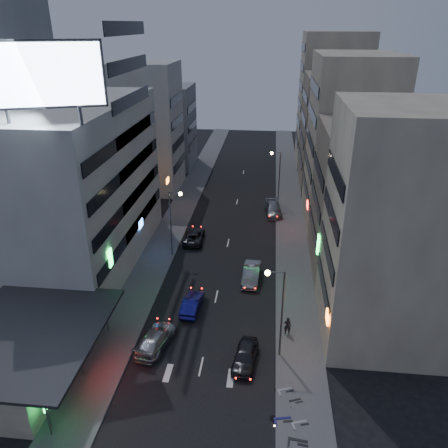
# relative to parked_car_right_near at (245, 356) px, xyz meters

# --- Properties ---
(ground) EXTENTS (180.00, 180.00, 0.00)m
(ground) POSITION_rel_parked_car_right_near_xyz_m (-3.52, -4.76, -0.75)
(ground) COLOR black
(ground) RESTS_ON ground
(sidewalk_left) EXTENTS (4.00, 120.00, 0.12)m
(sidewalk_left) POSITION_rel_parked_car_right_near_xyz_m (-11.52, 25.24, -0.69)
(sidewalk_left) COLOR #4C4C4F
(sidewalk_left) RESTS_ON ground
(sidewalk_right) EXTENTS (4.00, 120.00, 0.12)m
(sidewalk_right) POSITION_rel_parked_car_right_near_xyz_m (4.48, 25.24, -0.69)
(sidewalk_right) COLOR #4C4C4F
(sidewalk_right) RESTS_ON ground
(food_court) EXTENTS (11.00, 13.00, 3.88)m
(food_court) POSITION_rel_parked_car_right_near_xyz_m (-17.42, -2.76, 1.24)
(food_court) COLOR beige
(food_court) RESTS_ON ground
(white_building) EXTENTS (14.00, 24.00, 18.00)m
(white_building) POSITION_rel_parked_car_right_near_xyz_m (-20.52, 15.24, 8.25)
(white_building) COLOR beige
(white_building) RESTS_ON ground
(shophouse_near) EXTENTS (10.00, 11.00, 20.00)m
(shophouse_near) POSITION_rel_parked_car_right_near_xyz_m (11.48, 5.74, 9.25)
(shophouse_near) COLOR beige
(shophouse_near) RESTS_ON ground
(shophouse_mid) EXTENTS (11.00, 12.00, 16.00)m
(shophouse_mid) POSITION_rel_parked_car_right_near_xyz_m (11.98, 17.24, 7.25)
(shophouse_mid) COLOR gray
(shophouse_mid) RESTS_ON ground
(shophouse_far) EXTENTS (10.00, 14.00, 22.00)m
(shophouse_far) POSITION_rel_parked_car_right_near_xyz_m (11.48, 30.24, 10.25)
(shophouse_far) COLOR beige
(shophouse_far) RESTS_ON ground
(far_left_a) EXTENTS (11.00, 10.00, 20.00)m
(far_left_a) POSITION_rel_parked_car_right_near_xyz_m (-19.02, 40.24, 9.25)
(far_left_a) COLOR beige
(far_left_a) RESTS_ON ground
(far_left_b) EXTENTS (12.00, 10.00, 15.00)m
(far_left_b) POSITION_rel_parked_car_right_near_xyz_m (-19.52, 53.24, 6.75)
(far_left_b) COLOR gray
(far_left_b) RESTS_ON ground
(far_right_a) EXTENTS (11.00, 12.00, 18.00)m
(far_right_a) POSITION_rel_parked_car_right_near_xyz_m (11.98, 45.24, 8.25)
(far_right_a) COLOR gray
(far_right_a) RESTS_ON ground
(far_right_b) EXTENTS (12.00, 12.00, 24.00)m
(far_right_b) POSITION_rel_parked_car_right_near_xyz_m (12.48, 59.24, 11.25)
(far_right_b) COLOR beige
(far_right_b) RESTS_ON ground
(billboard) EXTENTS (9.52, 3.75, 6.20)m
(billboard) POSITION_rel_parked_car_right_near_xyz_m (-16.51, 5.21, 20.91)
(billboard) COLOR #595B60
(billboard) RESTS_ON white_building
(street_lamp_right_near) EXTENTS (1.60, 0.44, 8.02)m
(street_lamp_right_near) POSITION_rel_parked_car_right_near_xyz_m (2.39, 1.24, 4.62)
(street_lamp_right_near) COLOR #595B60
(street_lamp_right_near) RESTS_ON sidewalk_right
(street_lamp_left) EXTENTS (1.60, 0.44, 8.02)m
(street_lamp_left) POSITION_rel_parked_car_right_near_xyz_m (-9.42, 17.24, 4.62)
(street_lamp_left) COLOR #595B60
(street_lamp_left) RESTS_ON sidewalk_left
(street_lamp_right_far) EXTENTS (1.60, 0.44, 8.02)m
(street_lamp_right_far) POSITION_rel_parked_car_right_near_xyz_m (2.39, 35.24, 4.62)
(street_lamp_right_far) COLOR #595B60
(street_lamp_right_far) RESTS_ON sidewalk_right
(parked_car_right_near) EXTENTS (2.28, 4.56, 1.49)m
(parked_car_right_near) POSITION_rel_parked_car_right_near_xyz_m (0.00, 0.00, 0.00)
(parked_car_right_near) COLOR #26252A
(parked_car_right_near) RESTS_ON ground
(parked_car_right_mid) EXTENTS (1.95, 5.01, 1.63)m
(parked_car_right_mid) POSITION_rel_parked_car_right_near_xyz_m (-0.16, 12.71, 0.07)
(parked_car_right_mid) COLOR gray
(parked_car_right_mid) RESTS_ON ground
(parked_car_left) EXTENTS (2.68, 5.40, 1.47)m
(parked_car_left) POSITION_rel_parked_car_right_near_xyz_m (-7.92, 21.26, -0.01)
(parked_car_left) COLOR black
(parked_car_left) RESTS_ON ground
(parked_car_right_far) EXTENTS (2.87, 5.64, 1.57)m
(parked_car_right_far) POSITION_rel_parked_car_right_near_xyz_m (2.08, 31.00, 0.04)
(parked_car_right_far) COLOR gray
(parked_car_right_far) RESTS_ON ground
(road_car_blue) EXTENTS (1.78, 4.49, 1.45)m
(road_car_blue) POSITION_rel_parked_car_right_near_xyz_m (-5.55, 6.72, -0.02)
(road_car_blue) COLOR navy
(road_car_blue) RESTS_ON ground
(road_car_silver) EXTENTS (3.14, 5.61, 1.54)m
(road_car_silver) POSITION_rel_parked_car_right_near_xyz_m (-7.71, 1.27, 0.02)
(road_car_silver) COLOR #9A9DA1
(road_car_silver) RESTS_ON ground
(person) EXTENTS (0.67, 0.46, 1.76)m
(person) POSITION_rel_parked_car_right_near_xyz_m (3.47, 3.96, 0.25)
(person) COLOR black
(person) RESTS_ON sidewalk_right
(scooter_black_a) EXTENTS (0.88, 2.01, 1.19)m
(scooter_black_a) POSITION_rel_parked_car_right_near_xyz_m (4.64, -6.92, -0.03)
(scooter_black_a) COLOR black
(scooter_black_a) RESTS_ON sidewalk_right
(scooter_silver_a) EXTENTS (1.04, 1.77, 1.02)m
(scooter_silver_a) POSITION_rel_parked_car_right_near_xyz_m (4.63, -5.21, -0.11)
(scooter_silver_a) COLOR #A8ADB0
(scooter_silver_a) RESTS_ON sidewalk_right
(scooter_blue) EXTENTS (0.96, 1.93, 1.13)m
(scooter_blue) POSITION_rel_parked_car_right_near_xyz_m (3.56, -5.06, -0.06)
(scooter_blue) COLOR navy
(scooter_blue) RESTS_ON sidewalk_right
(scooter_black_b) EXTENTS (1.08, 1.69, 0.98)m
(scooter_black_b) POSITION_rel_parked_car_right_near_xyz_m (4.31, -3.29, -0.14)
(scooter_black_b) COLOR black
(scooter_black_b) RESTS_ON sidewalk_right
(scooter_silver_b) EXTENTS (1.05, 1.77, 1.03)m
(scooter_silver_b) POSITION_rel_parked_car_right_near_xyz_m (3.69, -2.31, -0.11)
(scooter_silver_b) COLOR #9C9FA3
(scooter_silver_b) RESTS_ON sidewalk_right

